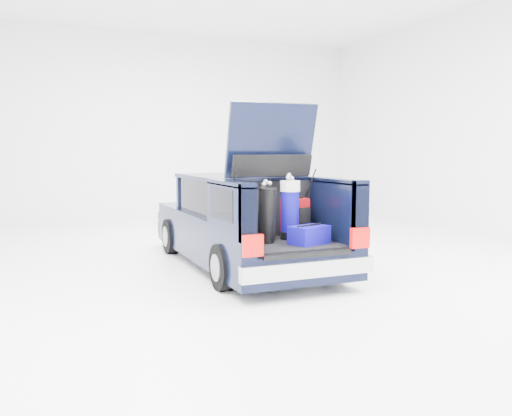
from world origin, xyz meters
name	(u,v)px	position (x,y,z in m)	size (l,w,h in m)	color
ground	(244,265)	(0.00, 0.00, 0.00)	(14.00, 14.00, 0.00)	white
car	(241,223)	(0.00, 0.11, 0.67)	(1.87, 4.65, 2.47)	black
red_suitcase	(295,218)	(0.33, -1.14, 0.88)	(0.37, 0.25, 0.58)	#6B0305
black_golf_bag	(267,215)	(-0.24, -1.44, 0.98)	(0.27, 0.35, 0.84)	black
blue_golf_bag	(290,209)	(0.21, -1.23, 1.01)	(0.36, 0.36, 0.92)	black
blue_duffel	(309,235)	(0.26, -1.69, 0.72)	(0.58, 0.47, 0.26)	#0C057C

